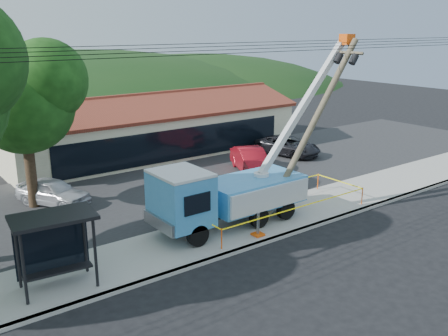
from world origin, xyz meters
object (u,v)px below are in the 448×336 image
object	(u,v)px
car_red	(251,173)
car_dark	(287,156)
bus_shelter	(53,233)
car_silver	(54,206)
leaning_pole	(315,120)
utility_truck	(227,192)

from	to	relation	value
car_red	car_dark	world-z (taller)	car_red
bus_shelter	car_dark	size ratio (longest dim) A/B	0.61
car_silver	car_red	bearing A→B (deg)	-36.58
leaning_pole	car_red	size ratio (longest dim) A/B	1.83
leaning_pole	bus_shelter	xyz separation A→B (m)	(-13.55, -0.09, -2.67)
leaning_pole	utility_truck	bearing A→B (deg)	171.13
utility_truck	car_dark	size ratio (longest dim) A/B	2.35
utility_truck	car_dark	distance (m)	14.80
leaning_pole	car_dark	bearing A→B (deg)	52.38
utility_truck	car_silver	distance (m)	10.07
leaning_pole	bus_shelter	size ratio (longest dim) A/B	2.86
utility_truck	car_dark	bearing A→B (deg)	34.76
utility_truck	car_dark	xyz separation A→B (m)	(12.06, 8.37, -1.84)
utility_truck	bus_shelter	xyz separation A→B (m)	(-8.54, -0.87, 0.39)
bus_shelter	leaning_pole	bearing A→B (deg)	6.38
leaning_pole	bus_shelter	distance (m)	13.81
leaning_pole	car_silver	distance (m)	14.75
utility_truck	car_red	distance (m)	9.68
leaning_pole	car_silver	world-z (taller)	leaning_pole
leaning_pole	car_dark	distance (m)	12.55
car_red	leaning_pole	bearing A→B (deg)	-82.26
bus_shelter	car_silver	world-z (taller)	bus_shelter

